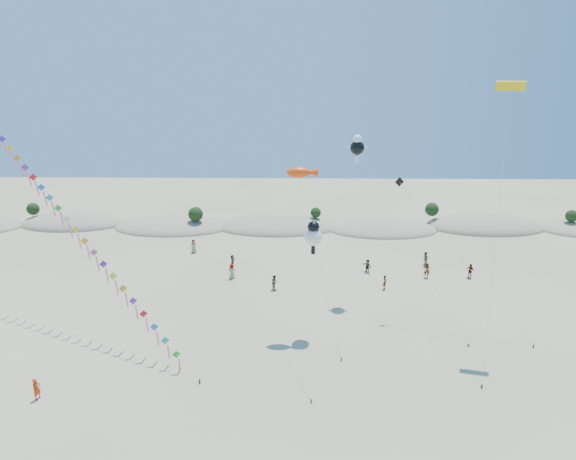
{
  "coord_description": "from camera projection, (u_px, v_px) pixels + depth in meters",
  "views": [
    {
      "loc": [
        3.06,
        -25.05,
        22.93
      ],
      "look_at": [
        2.34,
        14.0,
        9.89
      ],
      "focal_mm": 30.0,
      "sensor_mm": 36.0,
      "label": 1
    }
  ],
  "objects": [
    {
      "name": "flyer_foreground",
      "position": [
        37.0,
        389.0,
        35.03
      ],
      "size": [
        0.59,
        0.71,
        1.67
      ],
      "primitive_type": "imported",
      "rotation": [
        0.0,
        0.0,
        1.22
      ],
      "color": "red",
      "rests_on": "ground"
    },
    {
      "name": "fish_kite",
      "position": [
        302.0,
        173.0,
        41.4
      ],
      "size": [
        2.71,
        12.26,
        15.0
      ],
      "color": "#3F2D1E",
      "rests_on": "ground"
    },
    {
      "name": "dune_ridge",
      "position": [
        283.0,
        226.0,
        73.82
      ],
      "size": [
        145.3,
        11.49,
        5.57
      ],
      "color": "gray",
      "rests_on": "ground"
    },
    {
      "name": "kite_train",
      "position": [
        77.0,
        232.0,
        42.68
      ],
      "size": [
        23.16,
        16.64,
        18.26
      ],
      "color": "#3F2D1E",
      "rests_on": "ground"
    },
    {
      "name": "beachgoers",
      "position": [
        323.0,
        266.0,
        57.08
      ],
      "size": [
        34.62,
        11.93,
        1.8
      ],
      "color": "slate",
      "rests_on": "ground"
    },
    {
      "name": "dark_kite",
      "position": [
        439.0,
        231.0,
        43.95
      ],
      "size": [
        11.54,
        7.68,
        13.44
      ],
      "color": "#3F2D1E",
      "rests_on": "ground"
    },
    {
      "name": "ground",
      "position": [
        248.0,
        443.0,
        31.07
      ],
      "size": [
        160.0,
        160.0,
        0.0
      ],
      "primitive_type": "plane",
      "color": "gray",
      "rests_on": "ground"
    },
    {
      "name": "parafoil_kite",
      "position": [
        510.0,
        92.0,
        37.69
      ],
      "size": [
        3.8,
        9.15,
        22.12
      ],
      "color": "#3F2D1E",
      "rests_on": "ground"
    },
    {
      "name": "cartoon_kite_high",
      "position": [
        358.0,
        147.0,
        47.64
      ],
      "size": [
        10.12,
        11.88,
        16.88
      ],
      "color": "#3F2D1E",
      "rests_on": "ground"
    },
    {
      "name": "cartoon_kite_low",
      "position": [
        313.0,
        235.0,
        41.91
      ],
      "size": [
        3.14,
        6.02,
        10.52
      ],
      "color": "#3F2D1E",
      "rests_on": "ground"
    }
  ]
}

